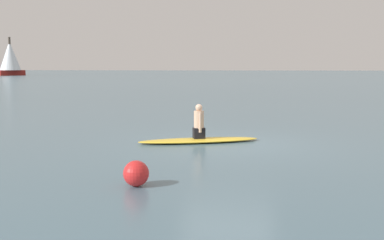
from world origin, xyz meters
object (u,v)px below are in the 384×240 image
person_paddler (199,123)px  surfboard (199,140)px  buoy_marker (136,173)px  sailboat_near_right (10,57)px

person_paddler → surfboard: bearing=153.0°
person_paddler → buoy_marker: (-0.50, -4.86, -0.31)m
sailboat_near_right → surfboard: bearing=-123.5°
sailboat_near_right → buoy_marker: sailboat_near_right is taller
sailboat_near_right → person_paddler: bearing=-123.5°
surfboard → buoy_marker: (-0.50, -4.86, 0.17)m
buoy_marker → sailboat_near_right: bearing=119.9°
buoy_marker → surfboard: bearing=84.1°
person_paddler → buoy_marker: 4.89m
surfboard → sailboat_near_right: bearing=101.7°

